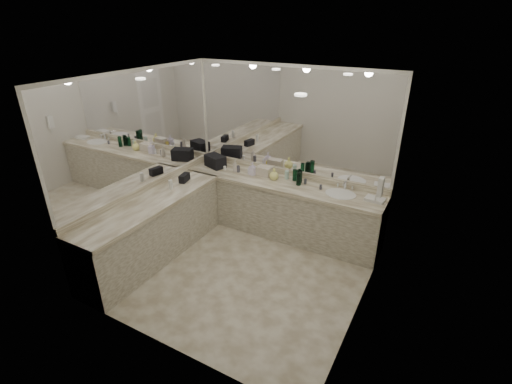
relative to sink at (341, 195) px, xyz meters
The scene contains 38 objects.
floor 1.77m from the sink, 128.37° to the right, with size 3.20×3.20×0.00m, color beige.
ceiling 2.29m from the sink, 128.37° to the right, with size 3.20×3.20×0.00m, color white.
wall_back 1.08m from the sink, 162.47° to the left, with size 3.20×0.02×2.60m, color beige.
wall_left 2.85m from the sink, 154.80° to the right, with size 0.02×3.00×2.60m, color beige.
wall_right 1.42m from the sink, 61.56° to the right, with size 0.02×3.00×2.60m, color beige.
vanity_back_base 1.06m from the sink, behind, with size 3.20×0.60×0.84m, color beige.
vanity_back_top 0.95m from the sink, behind, with size 3.20×0.64×0.06m, color beige.
vanity_left_base 2.75m from the sink, 146.31° to the right, with size 0.60×2.40×0.84m, color beige.
vanity_left_top 2.70m from the sink, 146.19° to the right, with size 0.64×2.42×0.06m, color beige.
backsplash_back 0.99m from the sink, 163.58° to the left, with size 3.20×0.04×0.10m, color beige.
backsplash_left 2.80m from the sink, 154.62° to the right, with size 0.04×3.00×0.10m, color beige.
mirror_back 1.33m from the sink, 163.13° to the left, with size 3.12×0.01×1.55m, color white.
mirror_left 2.94m from the sink, 154.69° to the right, with size 0.01×2.92×1.55m, color white.
sink is the anchor object (origin of this frame).
faucet 0.22m from the sink, 90.00° to the left, with size 0.24×0.16×0.14m, color silver.
wall_phone 0.91m from the sink, 39.57° to the right, with size 0.06×0.10×0.24m, color white.
door 1.82m from the sink, 69.46° to the right, with size 0.02×0.82×2.10m, color white.
black_toiletry_bag 2.19m from the sink, behind, with size 0.35×0.22×0.20m, color black.
black_bag_spill 2.36m from the sink, 162.31° to the right, with size 0.10×0.21×0.11m, color black.
cream_cosmetic_case 1.29m from the sink, behind, with size 0.24×0.15×0.14m, color beige.
hand_towel 0.48m from the sink, ahead, with size 0.26×0.17×0.04m, color white.
lotion_left 2.48m from the sink, 155.34° to the right, with size 0.06×0.06×0.14m, color white.
soap_bottle_a 1.77m from the sink, behind, with size 0.08×0.08×0.20m, color beige.
soap_bottle_b 1.46m from the sink, behind, with size 0.09×0.10×0.21m, color white.
soap_bottle_c 1.08m from the sink, behind, with size 0.15×0.15×0.19m, color #FFFC87.
green_bottle_0 0.70m from the sink, behind, with size 0.06×0.06×0.21m, color #0B4124.
green_bottle_1 0.79m from the sink, behind, with size 0.07×0.07×0.18m, color #0B4124.
green_bottle_2 0.70m from the sink, behind, with size 0.07×0.07×0.21m, color #0B4124.
green_bottle_3 0.67m from the sink, behind, with size 0.07×0.07×0.20m, color #0B4124.
green_bottle_4 0.72m from the sink, behind, with size 0.07×0.07×0.19m, color #0B4124.
amenity_bottle_0 0.93m from the sink, behind, with size 0.07×0.07×0.13m, color silver.
amenity_bottle_1 0.59m from the sink, behind, with size 0.04×0.04×0.08m, color #3F3F4C.
amenity_bottle_2 0.31m from the sink, behind, with size 0.04×0.04×0.07m, color #3F3F4C.
amenity_bottle_3 1.72m from the sink, behind, with size 0.05×0.05×0.11m, color #3F3F4C.
amenity_bottle_4 1.43m from the sink, behind, with size 0.06×0.06×0.09m, color #F2D84C.
amenity_bottle_5 1.21m from the sink, behind, with size 0.04×0.04×0.12m, color #F2D84C.
amenity_bottle_6 1.53m from the sink, behind, with size 0.06×0.06×0.09m, color silver.
amenity_bottle_7 1.97m from the sink, behind, with size 0.05×0.05×0.06m, color white.
Camera 1 is at (2.20, -3.57, 3.20)m, focal length 26.00 mm.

